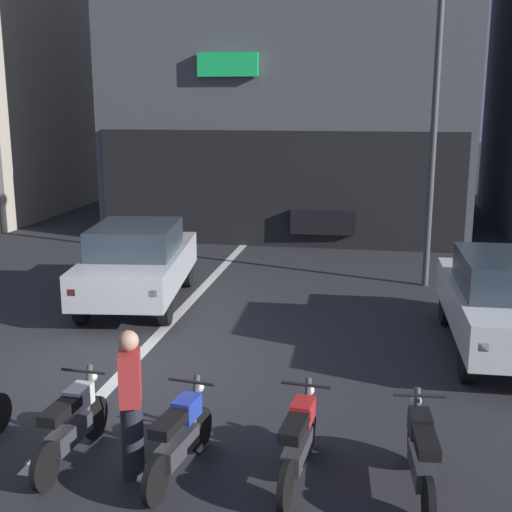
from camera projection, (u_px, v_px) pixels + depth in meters
name	position (u px, v px, depth m)	size (l,w,h in m)	color
ground_plane	(125.00, 370.00, 10.25)	(120.00, 120.00, 0.00)	#2B2B30
lane_centre_line	(217.00, 273.00, 16.00)	(0.20, 18.00, 0.01)	silver
building_mid_block	(299.00, 67.00, 22.31)	(10.52, 9.49, 10.19)	#56565B
car_silver_crossing_near	(138.00, 261.00, 13.42)	(2.26, 4.29, 1.64)	black
car_white_parked_kerbside	(508.00, 300.00, 10.78)	(1.86, 4.14, 1.64)	black
car_black_down_street	(326.00, 206.00, 20.31)	(1.90, 4.16, 1.64)	black
street_lamp	(435.00, 101.00, 14.08)	(0.36, 0.36, 6.51)	#47474C
motorcycle_white_row_left_mid	(72.00, 424.00, 7.59)	(0.55, 1.67, 0.98)	black
motorcycle_blue_row_centre	(180.00, 436.00, 7.31)	(0.55, 1.66, 0.98)	black
motorcycle_red_row_right_mid	(299.00, 440.00, 7.22)	(0.55, 1.67, 0.98)	black
motorcycle_black_row_rightmost	(421.00, 454.00, 6.94)	(0.55, 1.67, 0.98)	black
person_by_motorcycles	(131.00, 403.00, 7.19)	(0.32, 0.41, 1.67)	#23232D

